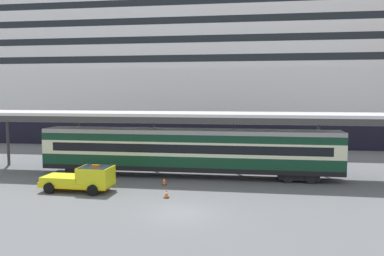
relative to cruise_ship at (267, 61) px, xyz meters
The scene contains 7 objects.
ground_plane 45.67m from the cruise_ship, 99.03° to the right, with size 400.00×400.00×0.00m, color #5B5E62.
cruise_ship is the anchor object (origin of this frame).
platform_canopy 34.65m from the cruise_ship, 103.61° to the right, with size 44.81×5.25×5.51m.
train_carriage 35.77m from the cruise_ship, 103.44° to the right, with size 25.35×2.81×4.11m.
service_truck 43.65m from the cruise_ship, 110.51° to the right, with size 5.27×2.40×2.02m.
traffic_cone_near 42.86m from the cruise_ship, 101.83° to the right, with size 0.36×0.36×0.61m.
traffic_cone_mid 39.63m from the cruise_ship, 104.45° to the right, with size 0.36×0.36×0.61m.
Camera 1 is at (4.01, -22.21, 7.17)m, focal length 36.01 mm.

